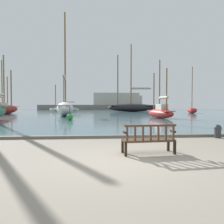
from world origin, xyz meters
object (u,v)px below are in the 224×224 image
at_px(sailboat_far_starboard, 192,110).
at_px(sailboat_mid_port, 160,112).
at_px(channel_buoy, 70,117).
at_px(sailboat_outer_starboard, 65,109).
at_px(park_bench, 149,139).
at_px(mooring_bollard, 218,131).
at_px(sailboat_nearest_port, 2,108).
at_px(sailboat_mid_starboard, 3,108).
at_px(sailboat_centre_channel, 65,108).
at_px(sailboat_far_port, 132,106).

height_order(sailboat_far_starboard, sailboat_mid_port, sailboat_far_starboard).
bearing_deg(channel_buoy, sailboat_outer_starboard, 99.96).
distance_m(park_bench, mooring_bollard, 4.83).
bearing_deg(sailboat_nearest_port, sailboat_mid_starboard, -64.28).
bearing_deg(mooring_bollard, sailboat_far_starboard, 65.84).
xyz_separation_m(sailboat_outer_starboard, channel_buoy, (4.83, -27.50, -0.41)).
relative_size(sailboat_mid_port, sailboat_outer_starboard, 0.79).
xyz_separation_m(sailboat_mid_starboard, channel_buoy, (13.09, -15.50, -0.68)).
distance_m(sailboat_nearest_port, channel_buoy, 32.14).
bearing_deg(sailboat_mid_starboard, sailboat_centre_channel, -25.70).
height_order(park_bench, channel_buoy, channel_buoy).
bearing_deg(park_bench, sailboat_nearest_port, 119.52).
bearing_deg(sailboat_nearest_port, sailboat_centre_channel, -44.81).
relative_size(park_bench, channel_buoy, 1.24).
bearing_deg(sailboat_far_port, sailboat_far_starboard, -49.13).
xyz_separation_m(sailboat_centre_channel, mooring_bollard, (10.12, -20.76, -0.88)).
height_order(sailboat_far_port, mooring_bollard, sailboat_far_port).
bearing_deg(sailboat_mid_port, sailboat_mid_starboard, 151.25).
distance_m(mooring_bollard, channel_buoy, 13.37).
distance_m(sailboat_far_port, mooring_bollard, 38.36).
bearing_deg(mooring_bollard, channel_buoy, 127.49).
bearing_deg(sailboat_mid_port, sailboat_far_starboard, 52.51).
relative_size(sailboat_nearest_port, sailboat_far_port, 0.72).
bearing_deg(sailboat_outer_starboard, sailboat_centre_channel, -80.70).
height_order(sailboat_mid_starboard, sailboat_nearest_port, sailboat_nearest_port).
relative_size(sailboat_nearest_port, channel_buoy, 8.69).
height_order(sailboat_far_starboard, sailboat_outer_starboard, sailboat_far_starboard).
bearing_deg(sailboat_outer_starboard, mooring_bollard, -71.21).
xyz_separation_m(sailboat_far_port, sailboat_outer_starboard, (-15.81, -0.14, -0.55)).
relative_size(sailboat_far_starboard, sailboat_nearest_port, 0.76).
xyz_separation_m(sailboat_mid_starboard, sailboat_far_port, (24.07, 12.13, 0.27)).
xyz_separation_m(sailboat_nearest_port, channel_buoy, (18.33, -26.39, -0.69)).
height_order(sailboat_centre_channel, sailboat_nearest_port, sailboat_centre_channel).
bearing_deg(sailboat_mid_starboard, sailboat_far_port, 26.75).
distance_m(park_bench, sailboat_far_starboard, 34.20).
distance_m(sailboat_centre_channel, mooring_bollard, 23.12).
bearing_deg(channel_buoy, park_bench, -72.66).
height_order(park_bench, sailboat_far_port, sailboat_far_port).
distance_m(sailboat_nearest_port, sailboat_outer_starboard, 13.55).
xyz_separation_m(sailboat_far_port, mooring_bollard, (-2.84, -38.24, -1.01)).
bearing_deg(sailboat_centre_channel, sailboat_mid_starboard, 154.30).
bearing_deg(sailboat_centre_channel, channel_buoy, -78.94).
relative_size(park_bench, sailboat_outer_starboard, 0.20).
height_order(sailboat_mid_port, sailboat_outer_starboard, sailboat_outer_starboard).
xyz_separation_m(sailboat_mid_port, sailboat_far_port, (1.17, 24.69, 0.56)).
height_order(sailboat_far_starboard, mooring_bollard, sailboat_far_starboard).
distance_m(sailboat_mid_port, channel_buoy, 10.25).
relative_size(sailboat_outer_starboard, mooring_bollard, 13.50).
height_order(sailboat_centre_channel, mooring_bollard, sailboat_centre_channel).
relative_size(sailboat_mid_port, mooring_bollard, 10.73).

